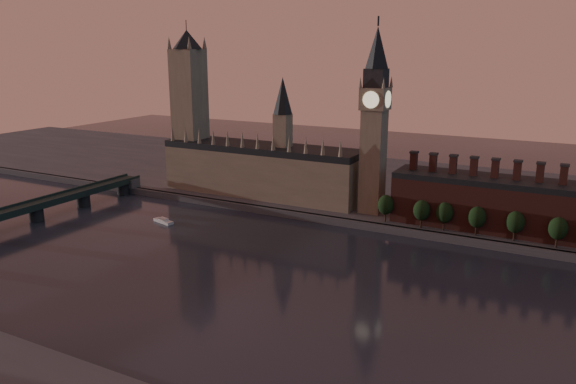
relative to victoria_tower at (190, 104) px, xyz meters
The scene contains 14 objects.
ground 176.40m from the victoria_tower, 43.78° to the right, with size 900.00×900.00×0.00m, color black.
north_bank 147.08m from the victoria_tower, 27.72° to the left, with size 900.00×182.00×4.00m.
palace_of_westminster 67.03m from the victoria_tower, ahead, with size 130.00×30.30×74.00m.
victoria_tower is the anchor object (origin of this frame).
big_ben 130.12m from the victoria_tower, ahead, with size 15.00×15.00×107.00m.
chimney_block 204.27m from the victoria_tower, ahead, with size 110.00×25.00×37.00m.
embankment_tree_0 151.59m from the victoria_tower, ahead, with size 8.60×8.60×14.88m.
embankment_tree_1 170.46m from the victoria_tower, ahead, with size 8.60×8.60×14.88m.
embankment_tree_2 181.32m from the victoria_tower, ahead, with size 8.60×8.60×14.88m.
embankment_tree_3 196.79m from the victoria_tower, ahead, with size 8.60×8.60×14.88m.
embankment_tree_4 214.00m from the victoria_tower, ahead, with size 8.60×8.60×14.88m.
embankment_tree_5 232.36m from the victoria_tower, ahead, with size 8.60×8.60×14.88m.
westminster_bridge 133.21m from the victoria_tower, 106.56° to the right, with size 14.00×200.00×11.55m.
river_boat 93.64m from the victoria_tower, 65.70° to the right, with size 14.25×7.19×2.74m.
Camera 1 is at (112.04, -183.82, 94.75)m, focal length 35.00 mm.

